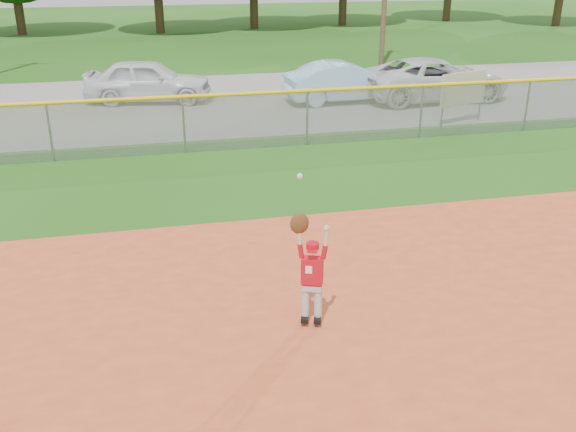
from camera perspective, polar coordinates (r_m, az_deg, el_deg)
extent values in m
plane|color=#205313|center=(8.32, -3.51, -14.34)|extent=(120.00, 120.00, 0.00)
cube|color=slate|center=(23.14, -10.27, 9.82)|extent=(44.00, 10.00, 0.03)
imported|color=silver|center=(23.39, -12.33, 11.68)|extent=(4.57, 2.45, 1.48)
imported|color=#96C7DF|center=(22.97, 5.11, 11.80)|extent=(4.27, 1.65, 1.39)
imported|color=silver|center=(23.73, 12.90, 11.77)|extent=(5.36, 2.65, 1.46)
cylinder|color=gray|center=(20.01, 13.57, 9.30)|extent=(0.06, 0.06, 1.21)
cylinder|color=gray|center=(21.16, 16.71, 9.68)|extent=(0.06, 0.06, 1.21)
cube|color=beige|center=(20.47, 15.33, 10.87)|extent=(1.73, 0.64, 1.00)
cube|color=gray|center=(17.14, -9.24, 7.97)|extent=(40.00, 0.03, 1.50)
cylinder|color=yellow|center=(16.97, -9.40, 10.42)|extent=(40.00, 0.10, 0.10)
cylinder|color=gray|center=(17.27, -20.40, 6.96)|extent=(0.06, 0.06, 1.50)
cylinder|color=gray|center=(17.14, -9.24, 7.97)|extent=(0.06, 0.06, 1.50)
cylinder|color=gray|center=(17.65, 1.72, 8.68)|extent=(0.06, 0.06, 1.50)
cylinder|color=gray|center=(18.75, 11.76, 9.05)|extent=(0.06, 0.06, 1.50)
cylinder|color=gray|center=(20.34, 20.47, 9.15)|extent=(0.06, 0.06, 1.50)
cylinder|color=#422D1C|center=(45.40, -22.92, 17.22)|extent=(0.56, 0.56, 4.11)
cylinder|color=silver|center=(9.16, 1.54, -7.80)|extent=(0.14, 0.14, 0.51)
cylinder|color=silver|center=(9.15, 2.69, -7.86)|extent=(0.14, 0.14, 0.51)
cube|color=black|center=(9.25, 1.51, -9.05)|extent=(0.16, 0.22, 0.07)
cube|color=black|center=(9.24, 2.65, -9.12)|extent=(0.16, 0.22, 0.07)
cube|color=silver|center=(9.02, 2.14, -6.28)|extent=(0.30, 0.22, 0.10)
cube|color=maroon|center=(8.99, 2.15, -5.94)|extent=(0.31, 0.24, 0.04)
cube|color=#B80D1A|center=(8.90, 2.17, -4.85)|extent=(0.34, 0.26, 0.38)
cube|color=white|center=(8.80, 1.86, -4.80)|extent=(0.09, 0.04, 0.11)
sphere|color=beige|center=(8.75, 2.20, -2.95)|extent=(0.22, 0.22, 0.17)
cylinder|color=#B50B19|center=(8.73, 2.20, -2.65)|extent=(0.22, 0.22, 0.08)
cube|color=#B50B19|center=(8.66, 2.15, -3.11)|extent=(0.16, 0.14, 0.02)
cylinder|color=#B80D1A|center=(8.78, 1.14, -3.10)|extent=(0.12, 0.10, 0.21)
cylinder|color=beige|center=(8.69, 1.02, -1.83)|extent=(0.09, 0.08, 0.23)
ellipsoid|color=#4C2D14|center=(8.61, 1.03, -0.67)|extent=(0.29, 0.20, 0.30)
sphere|color=white|center=(8.37, 1.06, 3.56)|extent=(0.10, 0.10, 0.08)
cylinder|color=#B80D1A|center=(8.75, 3.25, -3.21)|extent=(0.12, 0.10, 0.21)
cylinder|color=beige|center=(8.66, 3.41, -1.95)|extent=(0.09, 0.08, 0.23)
sphere|color=beige|center=(8.61, 3.43, -1.09)|extent=(0.10, 0.10, 0.08)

